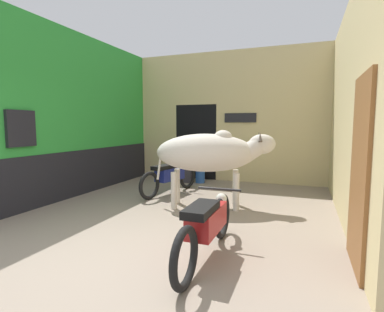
# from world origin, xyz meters

# --- Properties ---
(ground_plane) EXTENTS (30.00, 30.00, 0.00)m
(ground_plane) POSITION_xyz_m (0.00, 0.00, 0.00)
(ground_plane) COLOR gray
(wall_left_shopfront) EXTENTS (0.25, 5.49, 3.58)m
(wall_left_shopfront) POSITION_xyz_m (-2.72, 2.74, 1.73)
(wall_left_shopfront) COLOR green
(wall_left_shopfront) RESTS_ON ground_plane
(wall_back_with_doorway) EXTENTS (5.27, 0.93, 3.58)m
(wall_back_with_doorway) POSITION_xyz_m (-0.33, 5.75, 1.53)
(wall_back_with_doorway) COLOR #D1BC84
(wall_back_with_doorway) RESTS_ON ground_plane
(wall_right_with_door) EXTENTS (0.22, 5.49, 3.58)m
(wall_right_with_door) POSITION_xyz_m (2.72, 2.70, 1.77)
(wall_right_with_door) COLOR #D1BC84
(wall_right_with_door) RESTS_ON ground_plane
(cow) EXTENTS (2.28, 1.21, 1.47)m
(cow) POSITION_xyz_m (0.39, 2.74, 1.04)
(cow) COLOR beige
(cow) RESTS_ON ground_plane
(motorcycle_near) EXTENTS (0.58, 2.01, 0.74)m
(motorcycle_near) POSITION_xyz_m (1.03, 0.58, 0.42)
(motorcycle_near) COLOR black
(motorcycle_near) RESTS_ON ground_plane
(motorcycle_far) EXTENTS (0.70, 1.91, 0.72)m
(motorcycle_far) POSITION_xyz_m (-0.80, 3.47, 0.41)
(motorcycle_far) COLOR black
(motorcycle_far) RESTS_ON ground_plane
(shopkeeper_seated) EXTENTS (0.40, 0.34, 1.22)m
(shopkeeper_seated) POSITION_xyz_m (-0.93, 4.94, 0.64)
(shopkeeper_seated) COLOR #3D3842
(shopkeeper_seated) RESTS_ON ground_plane
(plastic_stool) EXTENTS (0.36, 0.36, 0.43)m
(plastic_stool) POSITION_xyz_m (-0.58, 4.95, 0.23)
(plastic_stool) COLOR #2856B2
(plastic_stool) RESTS_ON ground_plane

